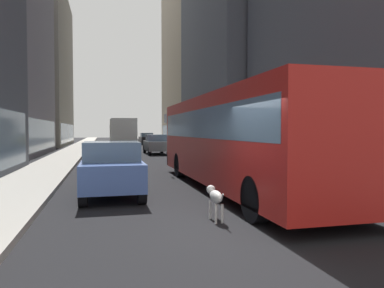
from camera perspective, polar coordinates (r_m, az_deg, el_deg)
ground_plane at (r=41.87m, az=-9.77°, el=-0.54°), size 120.00×120.00×0.00m
sidewalk_left at (r=41.84m, az=-17.58°, el=-0.51°), size 2.40×110.00×0.15m
sidewalk_right at (r=42.66m, az=-2.11°, el=-0.36°), size 2.40×110.00×0.15m
building_left_far at (r=52.12m, az=-24.01°, el=10.93°), size 8.66×19.40×20.15m
building_right_mid at (r=39.96m, az=9.34°, el=20.28°), size 11.11×16.82×28.80m
building_right_far at (r=56.79m, az=1.79°, el=16.00°), size 9.96×17.98×31.07m
transit_bus at (r=11.90m, az=6.91°, el=1.31°), size 2.78×11.53×3.05m
car_black_suv at (r=50.30m, az=-7.28°, el=0.86°), size 1.75×4.54×1.62m
car_white_van at (r=24.92m, az=-0.39°, el=-0.43°), size 1.76×4.55×1.62m
car_yellow_taxi at (r=46.20m, az=-11.66°, el=0.72°), size 1.83×4.26×1.62m
car_grey_wagon at (r=29.66m, az=-5.72°, el=-0.03°), size 1.72×4.14×1.62m
car_blue_hatchback at (r=11.05m, az=-12.67°, el=-3.77°), size 1.72×3.92×1.62m
box_truck at (r=35.88m, az=-11.02°, el=1.67°), size 2.30×7.50×3.05m
dalmatian_dog at (r=7.89m, az=3.69°, el=-8.35°), size 0.22×0.96×0.72m
pedestrian_with_handbag at (r=14.81m, az=24.37°, el=-1.66°), size 0.45×0.34×1.69m
pedestrian_in_coat at (r=18.29m, az=14.27°, el=-0.85°), size 0.34×0.34×1.69m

